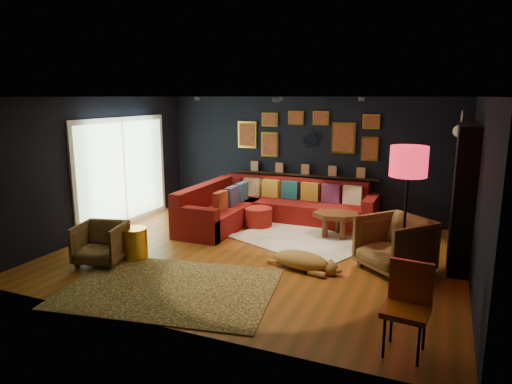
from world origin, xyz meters
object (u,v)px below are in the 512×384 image
at_px(coffee_table, 336,217).
at_px(armchair_left, 101,241).
at_px(pouf, 258,217).
at_px(floor_lamp, 408,166).
at_px(sectional, 264,208).
at_px(armchair_right, 395,242).
at_px(gold_stool, 135,244).
at_px(orange_chair, 408,300).
at_px(dog, 301,257).

relative_size(coffee_table, armchair_left, 1.30).
bearing_deg(armchair_left, pouf, 47.97).
bearing_deg(coffee_table, floor_lamp, -47.39).
height_order(sectional, armchair_right, armchair_right).
bearing_deg(pouf, gold_stool, -114.76).
distance_m(sectional, coffee_table, 1.67).
height_order(pouf, orange_chair, orange_chair).
relative_size(pouf, armchair_left, 0.77).
xyz_separation_m(sectional, coffee_table, (1.61, -0.42, 0.06)).
distance_m(gold_stool, orange_chair, 4.49).
bearing_deg(orange_chair, sectional, 134.44).
distance_m(sectional, armchair_right, 3.30).
bearing_deg(pouf, dog, -51.76).
height_order(floor_lamp, dog, floor_lamp).
bearing_deg(orange_chair, floor_lamp, 102.28).
bearing_deg(coffee_table, armchair_right, -47.78).
distance_m(gold_stool, dog, 2.72).
distance_m(sectional, pouf, 0.35).
height_order(armchair_left, gold_stool, armchair_left).
bearing_deg(armchair_right, orange_chair, -40.22).
xyz_separation_m(armchair_left, floor_lamp, (4.45, 1.34, 1.27)).
bearing_deg(orange_chair, armchair_left, 176.32).
bearing_deg(sectional, armchair_right, -31.66).
distance_m(pouf, orange_chair, 4.85).
xyz_separation_m(armchair_right, floor_lamp, (0.13, -0.13, 1.17)).
bearing_deg(armchair_left, sectional, 50.60).
bearing_deg(sectional, armchair_left, -115.29).
bearing_deg(armchair_right, pouf, -166.18).
xyz_separation_m(gold_stool, dog, (2.65, 0.58, -0.05)).
height_order(sectional, floor_lamp, floor_lamp).
height_order(armchair_right, dog, armchair_right).
relative_size(gold_stool, floor_lamp, 0.27).
bearing_deg(coffee_table, armchair_left, -138.34).
xyz_separation_m(sectional, armchair_right, (2.81, -1.73, 0.14)).
bearing_deg(dog, pouf, 137.85).
distance_m(coffee_table, floor_lamp, 2.32).
xyz_separation_m(floor_lamp, dog, (-1.43, -0.39, -1.43)).
relative_size(pouf, dog, 0.46).
height_order(sectional, orange_chair, orange_chair).
distance_m(sectional, floor_lamp, 3.72).
relative_size(coffee_table, orange_chair, 0.99).
bearing_deg(floor_lamp, armchair_left, -163.27).
xyz_separation_m(armchair_left, orange_chair, (4.69, -0.78, 0.20)).
height_order(coffee_table, pouf, coffee_table).
distance_m(armchair_left, dog, 3.17).
relative_size(orange_chair, floor_lamp, 0.49).
bearing_deg(pouf, armchair_left, -117.92).
xyz_separation_m(orange_chair, floor_lamp, (-0.24, 2.12, 1.07)).
bearing_deg(dog, coffee_table, 96.38).
bearing_deg(dog, armchair_right, 31.21).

